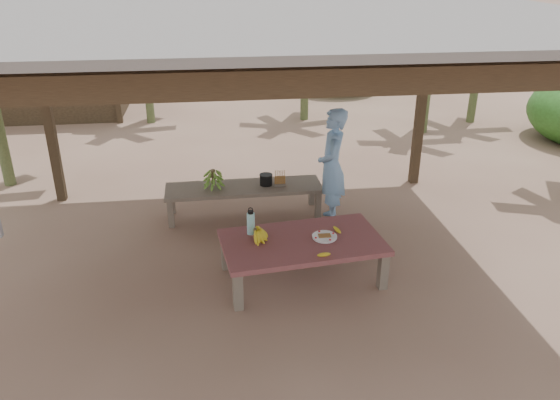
{
  "coord_description": "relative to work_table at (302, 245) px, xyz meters",
  "views": [
    {
      "loc": [
        -0.45,
        -5.72,
        3.44
      ],
      "look_at": [
        0.29,
        0.09,
        0.8
      ],
      "focal_mm": 35.0,
      "sensor_mm": 36.0,
      "label": 1
    }
  ],
  "objects": [
    {
      "name": "bench",
      "position": [
        -0.55,
        1.76,
        -0.04
      ],
      "size": [
        2.21,
        0.64,
        0.45
      ],
      "rotation": [
        0.0,
        0.0,
        0.02
      ],
      "color": "brown",
      "rests_on": "ground"
    },
    {
      "name": "green_banana_stalk",
      "position": [
        -0.97,
        1.76,
        0.16
      ],
      "size": [
        0.26,
        0.26,
        0.29
      ],
      "primitive_type": null,
      "rotation": [
        0.0,
        0.0,
        0.02
      ],
      "color": "#598C2D",
      "rests_on": "bench"
    },
    {
      "name": "loose_banana_front",
      "position": [
        0.17,
        -0.39,
        0.09
      ],
      "size": [
        0.17,
        0.11,
        0.04
      ],
      "primitive_type": "ellipsoid",
      "rotation": [
        0.0,
        0.0,
        2.02
      ],
      "color": "yellow",
      "rests_on": "work_table"
    },
    {
      "name": "skewer_rack",
      "position": [
        -0.04,
        1.72,
        0.14
      ],
      "size": [
        0.18,
        0.08,
        0.24
      ],
      "primitive_type": null,
      "rotation": [
        0.0,
        0.0,
        0.02
      ],
      "color": "#A57F47",
      "rests_on": "bench"
    },
    {
      "name": "pavilion",
      "position": [
        -0.5,
        0.36,
        2.34
      ],
      "size": [
        6.6,
        5.6,
        2.95
      ],
      "color": "black",
      "rests_on": "ground"
    },
    {
      "name": "water_flask",
      "position": [
        -0.56,
        0.23,
        0.21
      ],
      "size": [
        0.09,
        0.09,
        0.33
      ],
      "color": "#41C7CD",
      "rests_on": "work_table"
    },
    {
      "name": "cooking_pot",
      "position": [
        -0.23,
        1.78,
        0.09
      ],
      "size": [
        0.18,
        0.18,
        0.15
      ],
      "primitive_type": "cylinder",
      "color": "black",
      "rests_on": "bench"
    },
    {
      "name": "hut",
      "position": [
        -4.99,
        8.37,
        0.67
      ],
      "size": [
        4.4,
        3.43,
        2.85
      ],
      "color": "black",
      "rests_on": "ground"
    },
    {
      "name": "plate",
      "position": [
        0.26,
        0.01,
        0.08
      ],
      "size": [
        0.28,
        0.28,
        0.04
      ],
      "color": "white",
      "rests_on": "work_table"
    },
    {
      "name": "loose_banana_side",
      "position": [
        0.43,
        0.15,
        0.09
      ],
      "size": [
        0.11,
        0.15,
        0.04
      ],
      "primitive_type": "ellipsoid",
      "rotation": [
        0.0,
        0.0,
        0.51
      ],
      "color": "yellow",
      "rests_on": "work_table"
    },
    {
      "name": "woman",
      "position": [
        0.64,
        1.45,
        0.37
      ],
      "size": [
        0.5,
        0.66,
        1.62
      ],
      "primitive_type": "imported",
      "rotation": [
        0.0,
        0.0,
        -1.79
      ],
      "color": "#7AACE6",
      "rests_on": "ground"
    },
    {
      "name": "work_table",
      "position": [
        0.0,
        0.0,
        0.0
      ],
      "size": [
        1.91,
        1.2,
        0.5
      ],
      "rotation": [
        0.0,
        0.0,
        0.12
      ],
      "color": "brown",
      "rests_on": "ground"
    },
    {
      "name": "ground",
      "position": [
        -0.49,
        0.37,
        -0.43
      ],
      "size": [
        80.0,
        80.0,
        0.0
      ],
      "primitive_type": "plane",
      "color": "brown",
      "rests_on": "ground"
    },
    {
      "name": "ripe_banana_bunch",
      "position": [
        -0.53,
        0.06,
        0.15
      ],
      "size": [
        0.29,
        0.25,
        0.16
      ],
      "primitive_type": null,
      "rotation": [
        0.0,
        0.0,
        -0.08
      ],
      "color": "yellow",
      "rests_on": "work_table"
    },
    {
      "name": "banana_plant_n",
      "position": [
        1.15,
        6.62,
        1.79
      ],
      "size": [
        1.8,
        1.8,
        2.7
      ],
      "color": "#596638",
      "rests_on": "ground"
    }
  ]
}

